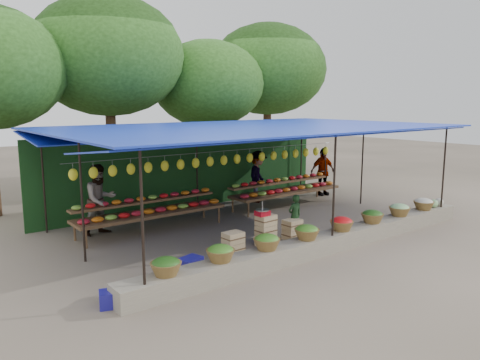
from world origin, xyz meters
TOP-DOWN VIEW (x-y plane):
  - ground at (0.00, 0.00)m, footprint 60.00×60.00m
  - stone_curb at (0.00, -2.75)m, footprint 10.60×0.55m
  - stall_canopy at (0.00, 0.07)m, footprint 10.80×6.60m
  - produce_baskets at (-0.10, -2.75)m, footprint 8.98×0.58m
  - netting_backdrop at (0.00, 3.15)m, footprint 10.60×0.06m
  - tree_row at (0.50, 6.09)m, footprint 16.51×5.50m
  - fruit_table_left at (-2.49, 1.35)m, footprint 4.21×0.95m
  - fruit_table_right at (2.51, 1.35)m, footprint 4.21×0.95m
  - crate_counter at (-0.92, -1.57)m, footprint 2.36×0.36m
  - weighing_scale at (-1.01, -1.57)m, footprint 0.33×0.33m
  - vendor_seated at (0.19, -1.46)m, footprint 0.43×0.30m
  - customer_left at (-3.69, 1.86)m, footprint 1.03×0.88m
  - customer_mid at (2.19, 2.42)m, footprint 1.33×1.22m
  - customer_right at (4.89, 1.86)m, footprint 1.11×0.63m
  - blue_crate_front at (-5.23, -2.55)m, footprint 0.55×0.47m
  - blue_crate_back at (-3.27, -1.91)m, footprint 0.55×0.45m

SIDE VIEW (x-z plane):
  - ground at x=0.00m, z-range 0.00..0.00m
  - blue_crate_front at x=-5.23m, z-range 0.00..0.28m
  - blue_crate_back at x=-3.27m, z-range 0.00..0.28m
  - stone_curb at x=0.00m, z-range 0.00..0.40m
  - crate_counter at x=-0.92m, z-range -0.07..0.70m
  - vendor_seated at x=0.19m, z-range 0.00..1.12m
  - produce_baskets at x=-0.10m, z-range 0.40..0.73m
  - fruit_table_left at x=-2.49m, z-range 0.14..1.07m
  - fruit_table_right at x=2.51m, z-range 0.14..1.07m
  - weighing_scale at x=-1.01m, z-range 0.68..1.03m
  - customer_right at x=4.89m, z-range 0.00..1.78m
  - customer_mid at x=2.19m, z-range 0.00..1.80m
  - customer_left at x=-3.69m, z-range 0.00..1.87m
  - netting_backdrop at x=0.00m, z-range 0.00..2.50m
  - stall_canopy at x=0.00m, z-range 1.26..4.08m
  - tree_row at x=0.50m, z-range 1.14..8.26m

